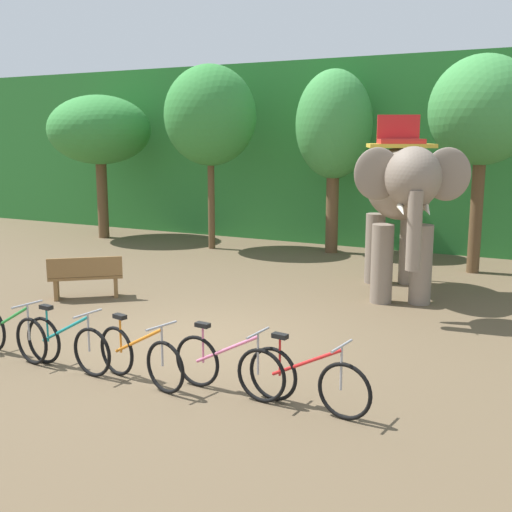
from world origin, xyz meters
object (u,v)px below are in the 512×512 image
(elephant, at_px, (401,192))
(bike_red, at_px, (307,380))
(tree_right, at_px, (99,131))
(wooden_bench, at_px, (86,276))
(bike_orange, at_px, (140,357))
(bike_teal, at_px, (67,344))
(bike_pink, at_px, (228,366))
(tree_center_right, at_px, (334,126))
(tree_left, at_px, (210,116))
(bike_green, at_px, (11,333))
(tree_center_left, at_px, (483,112))

(elephant, xyz_separation_m, bike_red, (0.53, -6.12, -1.82))
(tree_right, xyz_separation_m, wooden_bench, (5.14, -6.52, -3.03))
(tree_right, bearing_deg, bike_orange, -47.19)
(bike_teal, bearing_deg, bike_red, 5.24)
(tree_right, xyz_separation_m, bike_pink, (10.24, -9.48, -3.12))
(tree_center_right, bearing_deg, tree_left, -163.04)
(tree_left, relative_size, wooden_bench, 3.79)
(bike_pink, bearing_deg, tree_center_right, 103.57)
(tree_right, distance_m, tree_center_right, 7.79)
(bike_green, relative_size, bike_pink, 1.00)
(tree_center_right, bearing_deg, bike_pink, -76.43)
(tree_center_right, height_order, bike_green, tree_center_right)
(tree_left, bearing_deg, tree_center_left, 0.35)
(elephant, relative_size, bike_red, 2.47)
(tree_left, relative_size, elephant, 1.28)
(tree_left, distance_m, bike_orange, 11.23)
(bike_red, bearing_deg, tree_center_left, 86.90)
(tree_center_right, height_order, bike_teal, tree_center_right)
(elephant, bearing_deg, bike_green, -122.97)
(tree_center_right, relative_size, bike_orange, 3.08)
(elephant, distance_m, wooden_bench, 6.73)
(bike_red, bearing_deg, elephant, 94.96)
(bike_green, height_order, bike_pink, same)
(bike_green, distance_m, wooden_bench, 3.59)
(bike_green, distance_m, bike_pink, 3.63)
(tree_right, bearing_deg, bike_green, -55.92)
(tree_center_left, height_order, bike_pink, tree_center_left)
(bike_green, bearing_deg, wooden_bench, 114.37)
(tree_right, height_order, bike_orange, tree_right)
(bike_green, bearing_deg, tree_left, 103.51)
(tree_left, bearing_deg, bike_teal, -70.34)
(tree_right, bearing_deg, tree_center_left, -0.49)
(tree_center_left, distance_m, bike_orange, 10.63)
(elephant, height_order, wooden_bench, elephant)
(elephant, xyz_separation_m, bike_green, (-4.19, -6.46, -1.82))
(tree_right, height_order, tree_center_left, tree_center_left)
(tree_left, bearing_deg, tree_right, 178.04)
(tree_center_left, bearing_deg, bike_orange, -106.47)
(tree_center_right, height_order, bike_red, tree_center_right)
(tree_center_right, bearing_deg, tree_center_left, -13.66)
(elephant, xyz_separation_m, bike_orange, (-1.81, -6.40, -1.82))
(tree_right, height_order, bike_teal, tree_right)
(bike_pink, xyz_separation_m, wooden_bench, (-5.10, 2.96, 0.09))
(tree_center_left, xyz_separation_m, bike_red, (-0.51, -9.35, -3.51))
(bike_green, distance_m, bike_red, 4.73)
(tree_left, xyz_separation_m, bike_teal, (3.44, -9.63, -3.53))
(tree_right, relative_size, bike_green, 2.73)
(tree_center_left, height_order, bike_teal, tree_center_left)
(bike_green, bearing_deg, bike_teal, 0.44)
(tree_left, height_order, tree_center_left, tree_left)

